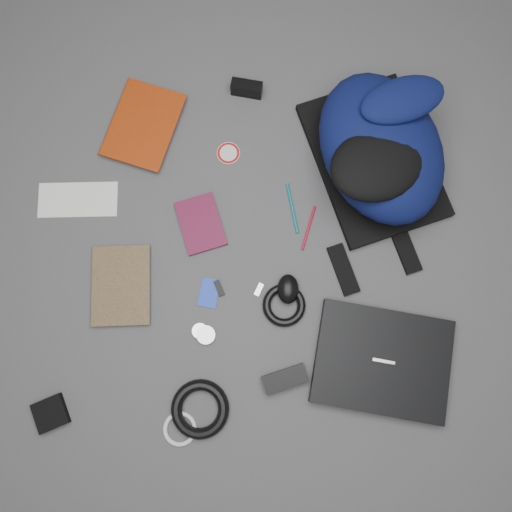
{
  "coord_description": "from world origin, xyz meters",
  "views": [
    {
      "loc": [
        0.01,
        -0.27,
        1.5
      ],
      "look_at": [
        0.0,
        0.0,
        0.02
      ],
      "focal_mm": 35.0,
      "sensor_mm": 36.0,
      "label": 1
    }
  ],
  "objects_px": {
    "comic_book": "(92,287)",
    "mouse": "(288,289)",
    "laptop": "(382,361)",
    "textbook_red": "(113,116)",
    "backpack": "(381,148)",
    "dvd_case": "(201,224)",
    "pouch": "(51,414)",
    "power_brick": "(285,379)",
    "compact_camera": "(247,89)"
  },
  "relations": [
    {
      "from": "mouse",
      "to": "pouch",
      "type": "distance_m",
      "value": 0.77
    },
    {
      "from": "textbook_red",
      "to": "power_brick",
      "type": "distance_m",
      "value": 0.98
    },
    {
      "from": "mouse",
      "to": "power_brick",
      "type": "relative_size",
      "value": 0.7
    },
    {
      "from": "backpack",
      "to": "comic_book",
      "type": "xyz_separation_m",
      "value": [
        -0.85,
        -0.42,
        -0.1
      ]
    },
    {
      "from": "comic_book",
      "to": "mouse",
      "type": "height_order",
      "value": "mouse"
    },
    {
      "from": "dvd_case",
      "to": "pouch",
      "type": "xyz_separation_m",
      "value": [
        -0.4,
        -0.57,
        0.0
      ]
    },
    {
      "from": "textbook_red",
      "to": "pouch",
      "type": "relative_size",
      "value": 3.07
    },
    {
      "from": "laptop",
      "to": "dvd_case",
      "type": "xyz_separation_m",
      "value": [
        -0.55,
        0.4,
        -0.01
      ]
    },
    {
      "from": "pouch",
      "to": "comic_book",
      "type": "bearing_deg",
      "value": 76.72
    },
    {
      "from": "compact_camera",
      "to": "textbook_red",
      "type": "bearing_deg",
      "value": -157.72
    },
    {
      "from": "mouse",
      "to": "dvd_case",
      "type": "bearing_deg",
      "value": 143.85
    },
    {
      "from": "dvd_case",
      "to": "compact_camera",
      "type": "distance_m",
      "value": 0.46
    },
    {
      "from": "comic_book",
      "to": "mouse",
      "type": "relative_size",
      "value": 2.7
    },
    {
      "from": "compact_camera",
      "to": "mouse",
      "type": "bearing_deg",
      "value": -68.51
    },
    {
      "from": "backpack",
      "to": "textbook_red",
      "type": "height_order",
      "value": "backpack"
    },
    {
      "from": "backpack",
      "to": "textbook_red",
      "type": "relative_size",
      "value": 1.97
    },
    {
      "from": "laptop",
      "to": "power_brick",
      "type": "bearing_deg",
      "value": -159.66
    },
    {
      "from": "pouch",
      "to": "compact_camera",
      "type": "bearing_deg",
      "value": 62.23
    },
    {
      "from": "laptop",
      "to": "textbook_red",
      "type": "height_order",
      "value": "laptop"
    },
    {
      "from": "compact_camera",
      "to": "pouch",
      "type": "height_order",
      "value": "compact_camera"
    },
    {
      "from": "laptop",
      "to": "comic_book",
      "type": "distance_m",
      "value": 0.89
    },
    {
      "from": "textbook_red",
      "to": "compact_camera",
      "type": "relative_size",
      "value": 2.76
    },
    {
      "from": "backpack",
      "to": "comic_book",
      "type": "height_order",
      "value": "backpack"
    },
    {
      "from": "backpack",
      "to": "compact_camera",
      "type": "distance_m",
      "value": 0.47
    },
    {
      "from": "textbook_red",
      "to": "comic_book",
      "type": "distance_m",
      "value": 0.55
    },
    {
      "from": "comic_book",
      "to": "power_brick",
      "type": "xyz_separation_m",
      "value": [
        0.58,
        -0.25,
        0.01
      ]
    },
    {
      "from": "textbook_red",
      "to": "comic_book",
      "type": "xyz_separation_m",
      "value": [
        -0.02,
        -0.55,
        -0.01
      ]
    },
    {
      "from": "comic_book",
      "to": "mouse",
      "type": "distance_m",
      "value": 0.59
    },
    {
      "from": "textbook_red",
      "to": "compact_camera",
      "type": "height_order",
      "value": "compact_camera"
    },
    {
      "from": "textbook_red",
      "to": "dvd_case",
      "type": "height_order",
      "value": "textbook_red"
    },
    {
      "from": "laptop",
      "to": "comic_book",
      "type": "xyz_separation_m",
      "value": [
        -0.86,
        0.2,
        -0.01
      ]
    },
    {
      "from": "comic_book",
      "to": "compact_camera",
      "type": "relative_size",
      "value": 2.44
    },
    {
      "from": "laptop",
      "to": "comic_book",
      "type": "height_order",
      "value": "laptop"
    },
    {
      "from": "backpack",
      "to": "compact_camera",
      "type": "bearing_deg",
      "value": 130.54
    },
    {
      "from": "textbook_red",
      "to": "mouse",
      "type": "distance_m",
      "value": 0.78
    },
    {
      "from": "laptop",
      "to": "compact_camera",
      "type": "xyz_separation_m",
      "value": [
        -0.42,
        0.84,
        0.01
      ]
    },
    {
      "from": "compact_camera",
      "to": "comic_book",
      "type": "bearing_deg",
      "value": -115.67
    },
    {
      "from": "dvd_case",
      "to": "compact_camera",
      "type": "relative_size",
      "value": 1.75
    },
    {
      "from": "pouch",
      "to": "power_brick",
      "type": "bearing_deg",
      "value": 9.63
    },
    {
      "from": "textbook_red",
      "to": "comic_book",
      "type": "relative_size",
      "value": 1.13
    },
    {
      "from": "backpack",
      "to": "compact_camera",
      "type": "relative_size",
      "value": 5.44
    },
    {
      "from": "backpack",
      "to": "textbook_red",
      "type": "xyz_separation_m",
      "value": [
        -0.83,
        0.13,
        -0.1
      ]
    },
    {
      "from": "dvd_case",
      "to": "laptop",
      "type": "bearing_deg",
      "value": -54.94
    },
    {
      "from": "comic_book",
      "to": "pouch",
      "type": "distance_m",
      "value": 0.38
    },
    {
      "from": "backpack",
      "to": "power_brick",
      "type": "xyz_separation_m",
      "value": [
        -0.27,
        -0.67,
        -0.1
      ]
    },
    {
      "from": "laptop",
      "to": "textbook_red",
      "type": "relative_size",
      "value": 1.41
    },
    {
      "from": "dvd_case",
      "to": "mouse",
      "type": "height_order",
      "value": "mouse"
    },
    {
      "from": "laptop",
      "to": "comic_book",
      "type": "relative_size",
      "value": 1.59
    },
    {
      "from": "compact_camera",
      "to": "pouch",
      "type": "xyz_separation_m",
      "value": [
        -0.53,
        -1.01,
        -0.02
      ]
    },
    {
      "from": "textbook_red",
      "to": "pouch",
      "type": "bearing_deg",
      "value": -80.51
    }
  ]
}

